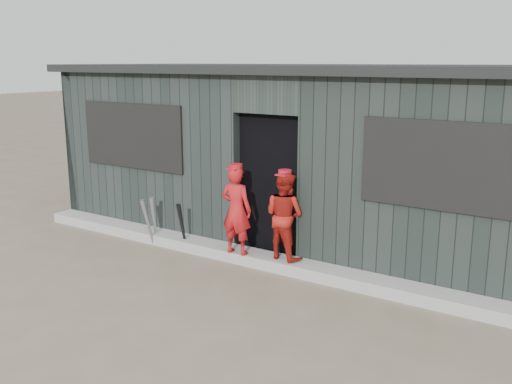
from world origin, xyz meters
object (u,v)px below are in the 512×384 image
Objects in this scene: bat_left at (154,220)px; bat_mid at (148,223)px; bat_right at (182,226)px; player_red_left at (236,210)px; dugout at (316,153)px; player_red_right at (284,215)px; player_grey_back at (298,217)px.

bat_mid reaches higher than bat_left.
player_red_left is (0.98, -0.03, 0.39)m from bat_right.
player_red_right is at bearing -76.45° from dugout.
bat_right is 0.67× the size of player_grey_back.
dugout is (1.79, 1.76, 0.93)m from bat_left.
bat_right is at bearing -124.05° from dugout.
bat_right is at bearing -3.26° from bat_left.
bat_right is at bearing 15.59° from player_red_right.
player_grey_back is (2.06, 0.73, 0.19)m from bat_left.
bat_right is 1.68m from player_grey_back.
player_grey_back is (0.50, 0.80, -0.20)m from player_red_left.
bat_left is 2.67m from dugout.
player_red_left reaches higher than bat_right.
dugout is at bearing -66.45° from player_red_right.
player_red_left is 0.65m from player_red_right.
bat_right is 1.06m from player_red_left.
bat_left is 2.22m from player_red_right.
player_red_left is 0.14× the size of dugout.
bat_left is at bearing 176.74° from bat_right.
player_red_left is at bearing -2.49° from bat_left.
bat_right is 0.64× the size of player_red_right.
player_grey_back is 0.13× the size of dugout.
bat_left is 0.98× the size of bat_right.
player_grey_back is at bearing -126.27° from player_red_left.
dugout is at bearing -101.52° from player_red_left.
dugout reaches higher than player_grey_back.
dugout reaches higher than player_red_left.
player_red_right reaches higher than bat_mid.
bat_left is at bearing 37.09° from player_grey_back.
bat_mid is at bearing -165.87° from bat_right.
bat_right is 1.65m from player_red_right.
player_red_right is 0.14× the size of dugout.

